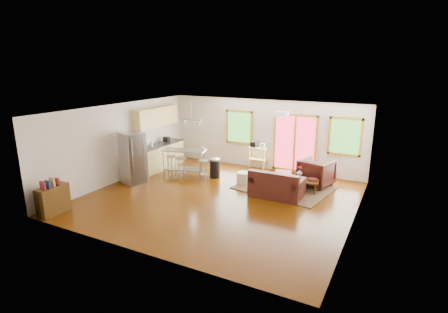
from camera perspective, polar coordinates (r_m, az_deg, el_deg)
The scene contains 29 objects.
floor at distance 10.42m, azimuth -0.77°, elevation -6.82°, with size 7.50×7.00×0.02m, color #3B1B01.
ceiling at distance 9.77m, azimuth -0.83°, elevation 7.62°, with size 7.50×7.00×0.02m, color silver.
back_wall at distance 13.13m, azimuth 6.54°, elevation 3.59°, with size 7.50×0.02×2.60m, color beige.
left_wall at distance 12.22m, azimuth -16.51°, elevation 2.23°, with size 0.02×7.00×2.60m, color beige.
right_wall at distance 8.92m, azimuth 20.96°, elevation -2.68°, with size 0.02×7.00×2.60m, color beige.
front_wall at distance 7.27m, azimuth -14.18°, elevation -6.04°, with size 7.50×0.02×2.60m, color beige.
window_left at distance 13.43m, azimuth 2.50°, elevation 4.80°, with size 1.10×0.05×1.30m.
french_doors at distance 12.75m, azimuth 11.46°, elevation 2.14°, with size 1.60×0.05×2.10m.
window_right at distance 12.32m, azimuth 19.16°, elevation 3.07°, with size 1.10×0.05×1.30m.
rug at distance 11.36m, azimuth 9.75°, elevation -5.05°, with size 2.75×2.12×0.03m, color #415335.
loveseat at distance 10.52m, azimuth 8.52°, elevation -4.84°, with size 1.54×0.87×0.82m.
coffee_table at distance 11.13m, azimuth 12.84°, elevation -3.94°, with size 0.98×0.63×0.38m.
armchair at distance 11.69m, azimuth 14.88°, elevation -2.32°, with size 0.95×0.89×0.98m, color black.
ottoman at distance 11.87m, azimuth 9.62°, elevation -3.32°, with size 0.54×0.54×0.36m, color black.
pouf at distance 11.59m, azimuth 3.14°, elevation -3.51°, with size 0.44×0.44×0.39m, color beige.
vase at distance 11.40m, azimuth 12.27°, elevation -2.47°, with size 0.21×0.22×0.31m.
book at distance 11.09m, azimuth 13.75°, elevation -2.80°, with size 0.24×0.03×0.32m, color maroon.
cabinets at distance 13.36m, azimuth -10.51°, elevation 2.01°, with size 0.64×2.24×2.30m.
refrigerator at distance 11.86m, azimuth -14.61°, elevation -0.21°, with size 0.86×0.85×1.71m.
island at distance 12.33m, azimuth -6.54°, elevation -0.23°, with size 1.61×0.98×0.95m.
cup at distance 12.12m, azimuth -3.45°, elevation 1.34°, with size 0.13×0.10×0.13m, color silver.
bar_stool_a at distance 12.38m, azimuth -8.58°, elevation -0.70°, with size 0.43×0.43×0.75m.
bar_stool_b at distance 12.04m, azimuth -7.01°, elevation -1.03°, with size 0.46×0.46×0.76m.
bar_stool_c at distance 11.78m, azimuth -3.42°, elevation -1.45°, with size 0.38×0.38×0.73m.
trash_can at distance 12.16m, azimuth -1.51°, elevation -1.87°, with size 0.38×0.38×0.67m.
kitchen_cart at distance 13.13m, azimuth 5.51°, elevation 1.00°, with size 0.69×0.45×1.04m.
bookshelf at distance 10.28m, azimuth -26.13°, elevation -6.30°, with size 0.39×0.87×1.00m.
ceiling_flush at distance 9.69m, azimuth 9.31°, elevation 6.90°, with size 0.35×0.35×0.12m, color white.
pendant_light at distance 12.11m, azimuth -5.35°, elevation 5.55°, with size 0.80×0.18×0.79m.
Camera 1 is at (4.63, -8.51, 3.83)m, focal length 28.00 mm.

